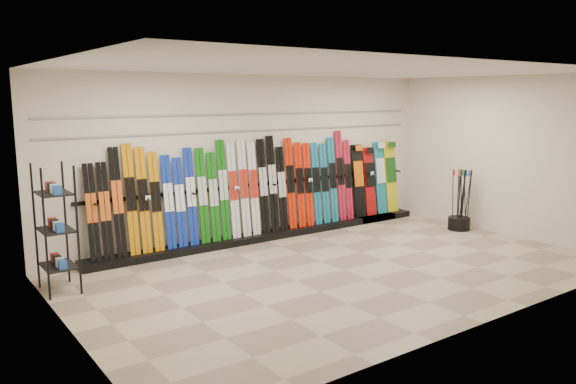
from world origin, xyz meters
TOP-DOWN VIEW (x-y plane):
  - floor at (0.00, 0.00)m, footprint 8.00×8.00m
  - back_wall at (0.00, 2.50)m, footprint 8.00×0.00m
  - left_wall at (-4.00, 0.00)m, footprint 0.00×5.00m
  - right_wall at (4.00, 0.00)m, footprint 0.00×5.00m
  - ceiling at (0.00, 0.00)m, footprint 8.00×8.00m
  - ski_rack_base at (0.22, 2.28)m, footprint 8.00×0.40m
  - skis at (-0.43, 2.33)m, footprint 5.37×0.24m
  - snowboards at (2.95, 2.36)m, footprint 1.25×0.24m
  - accessory_rack at (-3.75, 1.55)m, footprint 0.40×0.60m
  - pole_bin at (3.60, 0.65)m, footprint 0.43×0.43m
  - ski_poles at (3.63, 0.64)m, footprint 0.28×0.33m
  - slatwall_rail_0 at (0.00, 2.48)m, footprint 7.60×0.02m
  - slatwall_rail_1 at (0.00, 2.48)m, footprint 7.60×0.02m

SIDE VIEW (x-z plane):
  - floor at x=0.00m, z-range 0.00..0.00m
  - ski_rack_base at x=0.22m, z-range 0.00..0.12m
  - pole_bin at x=3.60m, z-range 0.00..0.25m
  - ski_poles at x=3.63m, z-range 0.02..1.20m
  - accessory_rack at x=-3.75m, z-range 0.00..1.73m
  - snowboards at x=2.95m, z-range 0.10..1.63m
  - skis at x=-0.43m, z-range 0.04..1.85m
  - back_wall at x=0.00m, z-range -2.50..5.50m
  - left_wall at x=-4.00m, z-range -1.00..4.00m
  - right_wall at x=4.00m, z-range -1.00..4.00m
  - slatwall_rail_0 at x=0.00m, z-range 1.98..2.02m
  - slatwall_rail_1 at x=0.00m, z-range 2.28..2.31m
  - ceiling at x=0.00m, z-range 3.00..3.00m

